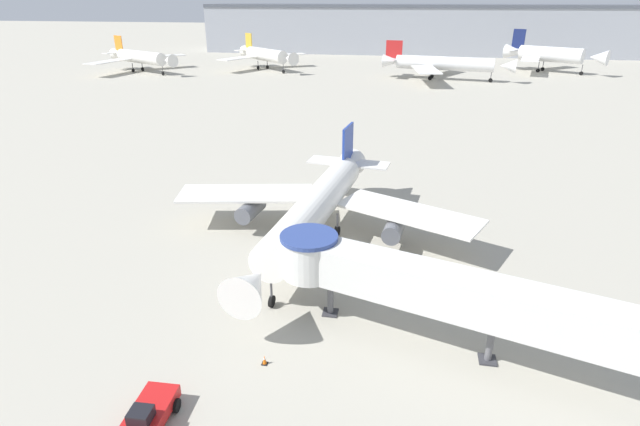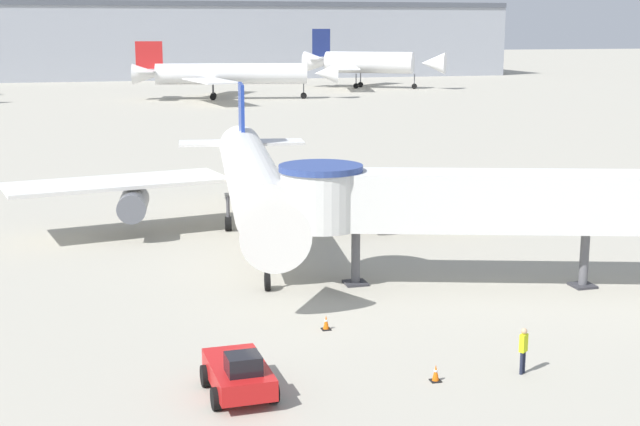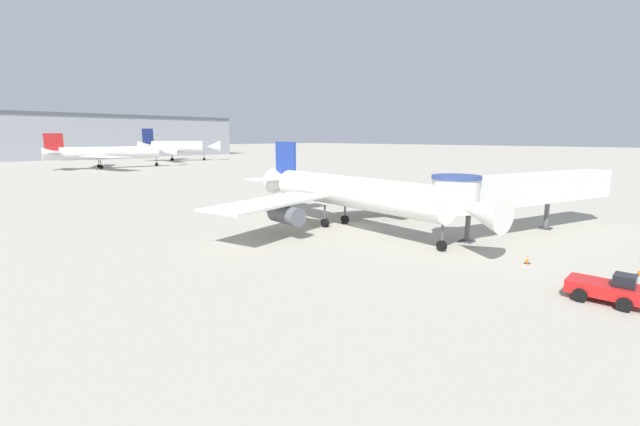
{
  "view_description": "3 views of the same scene",
  "coord_description": "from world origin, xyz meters",
  "px_view_note": "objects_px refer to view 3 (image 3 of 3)",
  "views": [
    {
      "loc": [
        6.28,
        -41.76,
        21.26
      ],
      "look_at": [
        -1.15,
        -0.35,
        2.93
      ],
      "focal_mm": 28.0,
      "sensor_mm": 36.0,
      "label": 1
    },
    {
      "loc": [
        -11.09,
        -52.19,
        12.52
      ],
      "look_at": [
        1.69,
        -4.74,
        2.2
      ],
      "focal_mm": 50.0,
      "sensor_mm": 36.0,
      "label": 2
    },
    {
      "loc": [
        -33.93,
        -27.67,
        9.21
      ],
      "look_at": [
        -5.18,
        -0.18,
        2.05
      ],
      "focal_mm": 24.0,
      "sensor_mm": 36.0,
      "label": 3
    }
  ],
  "objects_px": {
    "main_airplane": "(348,193)",
    "traffic_cone_apron_front": "(640,271)",
    "pushback_tug_red": "(607,289)",
    "background_jet_red_tail": "(108,153)",
    "background_jet_navy_tail": "(176,147)",
    "traffic_cone_near_nose": "(527,259)",
    "jet_bridge": "(519,189)"
  },
  "relations": [
    {
      "from": "main_airplane",
      "to": "traffic_cone_apron_front",
      "type": "height_order",
      "value": "main_airplane"
    },
    {
      "from": "pushback_tug_red",
      "to": "main_airplane",
      "type": "bearing_deg",
      "value": 76.09
    },
    {
      "from": "main_airplane",
      "to": "pushback_tug_red",
      "type": "height_order",
      "value": "main_airplane"
    },
    {
      "from": "traffic_cone_apron_front",
      "to": "background_jet_red_tail",
      "type": "distance_m",
      "value": 128.16
    },
    {
      "from": "background_jet_navy_tail",
      "to": "pushback_tug_red",
      "type": "bearing_deg",
      "value": -168.46
    },
    {
      "from": "traffic_cone_near_nose",
      "to": "background_jet_red_tail",
      "type": "distance_m",
      "value": 122.07
    },
    {
      "from": "background_jet_navy_tail",
      "to": "main_airplane",
      "type": "bearing_deg",
      "value": -169.82
    },
    {
      "from": "main_airplane",
      "to": "jet_bridge",
      "type": "bearing_deg",
      "value": -47.92
    },
    {
      "from": "traffic_cone_near_nose",
      "to": "background_jet_navy_tail",
      "type": "relative_size",
      "value": 0.02
    },
    {
      "from": "pushback_tug_red",
      "to": "background_jet_red_tail",
      "type": "distance_m",
      "value": 128.44
    },
    {
      "from": "main_airplane",
      "to": "traffic_cone_apron_front",
      "type": "xyz_separation_m",
      "value": [
        2.13,
        -23.81,
        -3.36
      ]
    },
    {
      "from": "pushback_tug_red",
      "to": "background_jet_navy_tail",
      "type": "height_order",
      "value": "background_jet_navy_tail"
    },
    {
      "from": "main_airplane",
      "to": "pushback_tug_red",
      "type": "distance_m",
      "value": 23.87
    },
    {
      "from": "jet_bridge",
      "to": "background_jet_red_tail",
      "type": "height_order",
      "value": "background_jet_red_tail"
    },
    {
      "from": "pushback_tug_red",
      "to": "background_jet_navy_tail",
      "type": "xyz_separation_m",
      "value": [
        52.76,
        147.97,
        4.45
      ]
    },
    {
      "from": "background_jet_red_tail",
      "to": "main_airplane",
      "type": "bearing_deg",
      "value": -178.29
    },
    {
      "from": "main_airplane",
      "to": "pushback_tug_red",
      "type": "xyz_separation_m",
      "value": [
        -4.9,
        -23.18,
        -2.87
      ]
    },
    {
      "from": "main_airplane",
      "to": "background_jet_red_tail",
      "type": "distance_m",
      "value": 104.73
    },
    {
      "from": "jet_bridge",
      "to": "background_jet_navy_tail",
      "type": "distance_m",
      "value": 143.31
    },
    {
      "from": "jet_bridge",
      "to": "pushback_tug_red",
      "type": "bearing_deg",
      "value": -127.45
    },
    {
      "from": "jet_bridge",
      "to": "background_jet_red_tail",
      "type": "bearing_deg",
      "value": 104.36
    },
    {
      "from": "traffic_cone_apron_front",
      "to": "background_jet_red_tail",
      "type": "relative_size",
      "value": 0.02
    },
    {
      "from": "background_jet_navy_tail",
      "to": "traffic_cone_near_nose",
      "type": "bearing_deg",
      "value": -167.5
    },
    {
      "from": "traffic_cone_near_nose",
      "to": "background_jet_navy_tail",
      "type": "bearing_deg",
      "value": 71.33
    },
    {
      "from": "traffic_cone_apron_front",
      "to": "background_jet_navy_tail",
      "type": "distance_m",
      "value": 155.55
    },
    {
      "from": "jet_bridge",
      "to": "traffic_cone_apron_front",
      "type": "bearing_deg",
      "value": -106.43
    },
    {
      "from": "traffic_cone_near_nose",
      "to": "background_jet_red_tail",
      "type": "bearing_deg",
      "value": 82.72
    },
    {
      "from": "traffic_cone_apron_front",
      "to": "background_jet_red_tail",
      "type": "bearing_deg",
      "value": 84.11
    },
    {
      "from": "background_jet_red_tail",
      "to": "background_jet_navy_tail",
      "type": "relative_size",
      "value": 1.25
    },
    {
      "from": "pushback_tug_red",
      "to": "traffic_cone_near_nose",
      "type": "xyz_separation_m",
      "value": [
        4.72,
        5.78,
        -0.49
      ]
    },
    {
      "from": "traffic_cone_near_nose",
      "to": "background_jet_red_tail",
      "type": "relative_size",
      "value": 0.02
    },
    {
      "from": "background_jet_red_tail",
      "to": "jet_bridge",
      "type": "bearing_deg",
      "value": -172.87
    }
  ]
}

